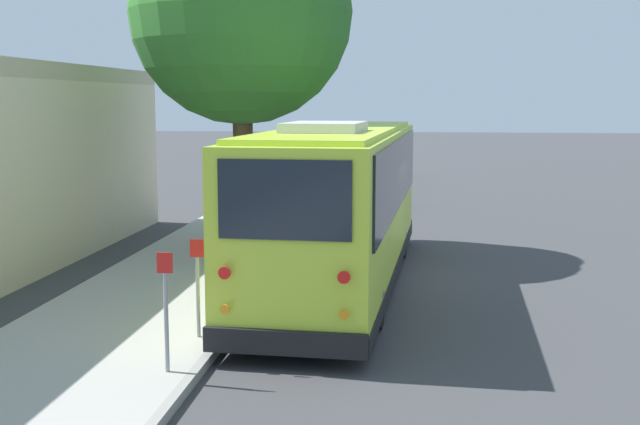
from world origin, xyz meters
name	(u,v)px	position (x,y,z in m)	size (l,w,h in m)	color
ground_plane	(370,277)	(0.00, 0.00, 0.00)	(160.00, 160.00, 0.00)	#3D3D3F
sidewalk_slab	(194,269)	(0.00, 3.96, 0.07)	(80.00, 3.62, 0.15)	#A3A099
curb_strip	(276,271)	(0.00, 2.08, 0.07)	(80.00, 0.14, 0.15)	gray
shuttle_bus	(340,198)	(-0.90, 0.59, 1.84)	(11.13, 3.00, 3.44)	#BCDB38
parked_sedan_black	(364,191)	(11.68, 0.84, 0.58)	(4.33, 1.84, 1.26)	black
parked_sedan_navy	(365,175)	(17.39, 1.12, 0.61)	(4.77, 1.93, 1.32)	#19234C
parked_sedan_maroon	(377,165)	(23.25, 0.83, 0.60)	(4.50, 1.72, 1.30)	maroon
sign_post_near	(166,311)	(-6.91, 2.43, 1.00)	(0.06, 0.22, 1.66)	gray
sign_post_far	(198,287)	(-5.28, 2.43, 0.95)	(0.06, 0.22, 1.56)	gray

